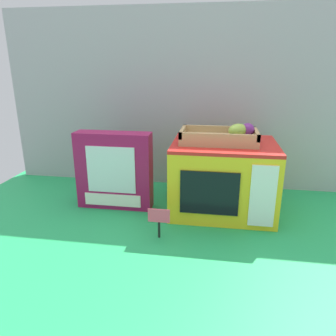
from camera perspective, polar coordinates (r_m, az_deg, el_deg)
name	(u,v)px	position (r m, az deg, el deg)	size (l,w,h in m)	color
ground_plane	(177,212)	(1.22, 1.67, -7.81)	(1.70, 1.70, 0.00)	#219E54
display_back_panel	(187,101)	(1.42, 3.47, 11.93)	(1.61, 0.03, 0.76)	#A0A3A8
toy_microwave	(223,177)	(1.21, 9.76, -1.61)	(0.37, 0.30, 0.26)	yellow
food_groups_crate	(223,137)	(1.16, 9.74, 5.52)	(0.27, 0.15, 0.07)	tan
cookie_set_box	(114,171)	(1.23, -9.58, -0.46)	(0.29, 0.08, 0.29)	#99144C
price_sign	(159,219)	(1.02, -1.64, -9.05)	(0.07, 0.01, 0.10)	black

